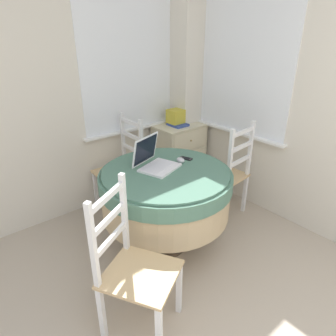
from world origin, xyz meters
name	(u,v)px	position (x,y,z in m)	size (l,w,h in m)	color
corner_room_shell	(213,98)	(1.03, 1.90, 1.28)	(4.07, 4.90, 2.55)	beige
round_dining_table	(166,190)	(0.60, 1.97, 0.57)	(1.08, 1.08, 0.75)	#4C3D2D
laptop	(155,161)	(0.57, 2.08, 0.80)	(0.38, 0.37, 0.26)	white
computer_mouse	(181,160)	(0.80, 2.02, 0.77)	(0.05, 0.08, 0.04)	silver
cell_phone	(186,158)	(0.89, 2.04, 0.75)	(0.08, 0.12, 0.01)	black
dining_chair_near_back_window	(122,168)	(0.67, 2.78, 0.46)	(0.43, 0.41, 0.99)	tan
dining_chair_near_right_window	(226,174)	(1.41, 2.00, 0.46)	(0.44, 0.47, 0.99)	tan
dining_chair_camera_near	(133,268)	(-0.05, 1.50, 0.46)	(0.56, 0.57, 0.99)	tan
corner_cabinet	(179,155)	(1.49, 2.80, 0.38)	(0.58, 0.42, 0.77)	beige
storage_box	(176,117)	(1.45, 2.83, 0.86)	(0.17, 0.16, 0.18)	gold
book_on_cabinet	(178,125)	(1.45, 2.79, 0.78)	(0.18, 0.21, 0.02)	#33478C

